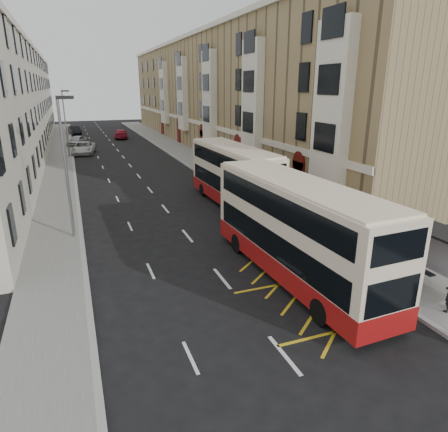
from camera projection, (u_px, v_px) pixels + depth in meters
name	position (u px, v px, depth m)	size (l,w,h in m)	color
ground	(259.00, 324.00, 15.23)	(200.00, 200.00, 0.00)	black
pavement_right	(208.00, 166.00, 44.57)	(4.00, 120.00, 0.15)	slate
pavement_left	(59.00, 177.00, 39.34)	(3.00, 120.00, 0.15)	slate
kerb_right	(190.00, 168.00, 43.89)	(0.25, 120.00, 0.15)	#969690
kerb_left	(75.00, 176.00, 39.85)	(0.25, 120.00, 0.15)	#969690
road_markings	(119.00, 151.00, 55.22)	(10.00, 110.00, 0.01)	silver
terrace_right	(218.00, 94.00, 58.23)	(10.75, 79.00, 15.25)	#937D55
terrace_left	(2.00, 104.00, 49.12)	(9.18, 79.00, 13.25)	beige
bus_shelter	(441.00, 246.00, 17.03)	(1.65, 4.25, 2.70)	black
guard_railing	(316.00, 233.00, 22.18)	(0.06, 6.56, 1.01)	#B01D10
street_lamp_near	(66.00, 161.00, 22.32)	(0.93, 0.18, 8.00)	slate
street_lamp_far	(65.00, 120.00, 48.98)	(0.93, 0.18, 8.00)	slate
double_decker_front	(296.00, 230.00, 18.18)	(3.14, 11.78, 4.66)	#F6E1C0
double_decker_rear	(233.00, 176.00, 29.50)	(2.90, 11.30, 4.48)	#F6E1C0
pedestrian_mid	(374.00, 238.00, 20.97)	(0.84, 0.65, 1.72)	black
pedestrian_far	(300.00, 219.00, 23.88)	(1.03, 0.43, 1.75)	black
white_van	(84.00, 148.00, 52.82)	(2.66, 5.77, 1.60)	silver
car_silver	(77.00, 141.00, 59.78)	(1.84, 4.57, 1.56)	#A8AAB0
car_dark	(75.00, 130.00, 73.95)	(1.66, 4.75, 1.57)	black
car_red	(121.00, 134.00, 68.42)	(2.16, 5.32, 1.54)	#A8162E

